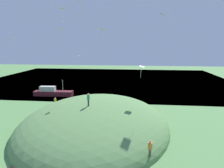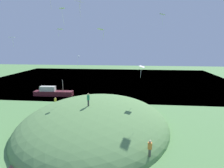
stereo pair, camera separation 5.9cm
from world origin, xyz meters
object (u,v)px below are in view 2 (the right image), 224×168
boat_on_lake (52,92)px  kite_13 (60,29)px  person_walking_path (55,100)px  kite_7 (79,2)px  kite_8 (12,38)px  mooring_post (72,100)px  kite_6 (142,67)px  kite_3 (162,15)px  kite_11 (79,57)px  person_near_shore (88,98)px  person_on_hilltop (150,146)px  kite_1 (101,30)px  kite_12 (62,9)px

boat_on_lake → kite_13: (18.33, 9.19, 12.84)m
person_walking_path → kite_7: (8.16, 7.50, 16.43)m
kite_8 → mooring_post: (-9.22, 6.15, -12.23)m
kite_6 → kite_7: size_ratio=0.85×
person_walking_path → boat_on_lake: bearing=-39.3°
kite_6 → kite_8: kite_8 is taller
kite_3 → mooring_post: size_ratio=1.92×
person_walking_path → kite_11: 11.67m
person_walking_path → mooring_post: person_walking_path is taller
kite_8 → kite_13: (4.07, 9.20, 0.86)m
kite_6 → mooring_post: 17.79m
person_near_shore → kite_6: 9.60m
boat_on_lake → kite_13: size_ratio=8.14×
kite_7 → mooring_post: size_ratio=2.07×
person_on_hilltop → mooring_post: person_on_hilltop is taller
kite_8 → boat_on_lake: bearing=180.0°
person_walking_path → kite_3: 24.90m
person_near_shore → kite_1: bearing=-54.0°
kite_11 → person_walking_path: bearing=-126.8°
kite_8 → person_near_shore: bearing=74.6°
person_near_shore → kite_1: size_ratio=1.61×
person_on_hilltop → person_near_shore: bearing=-173.5°
mooring_post → person_on_hilltop: bearing=34.6°
person_near_shore → kite_7: 13.22m
person_walking_path → kite_7: 19.82m
person_on_hilltop → kite_3: size_ratio=0.87×
person_on_hilltop → boat_on_lake: bearing=-179.4°
kite_7 → mooring_post: (-10.61, -5.00, -16.90)m
person_walking_path → kite_7: size_ratio=0.73×
kite_1 → kite_11: bearing=-155.6°
kite_8 → kite_13: bearing=66.1°
boat_on_lake → person_on_hilltop: (25.87, 20.53, 1.11)m
kite_6 → kite_13: 13.16m
person_walking_path → person_on_hilltop: (18.38, 16.88, 0.90)m
person_near_shore → kite_12: bearing=-130.0°
boat_on_lake → person_walking_path: size_ratio=5.64×
person_walking_path → kite_13: bearing=141.8°
person_on_hilltop → kite_13: 17.97m
kite_11 → mooring_post: bearing=-152.3°
person_walking_path → person_near_shore: bearing=155.8°
kite_6 → kite_7: (2.63, -8.86, 9.10)m
kite_8 → kite_3: bearing=99.2°
person_near_shore → kite_13: kite_13 is taller
person_on_hilltop → kite_12: bearing=-158.7°
kite_7 → mooring_post: 20.57m
person_on_hilltop → mooring_post: (-20.83, -14.39, -1.36)m
kite_3 → kite_8: size_ratio=1.34×
kite_8 → kite_12: (5.37, 10.09, 3.12)m
person_walking_path → kite_1: (17.23, 11.93, 12.11)m
person_walking_path → kite_6: size_ratio=0.87×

